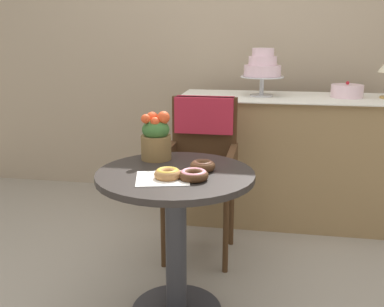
{
  "coord_description": "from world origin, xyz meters",
  "views": [
    {
      "loc": [
        0.42,
        -1.91,
        1.33
      ],
      "look_at": [
        0.05,
        0.15,
        0.77
      ],
      "focal_mm": 42.3,
      "sensor_mm": 36.0,
      "label": 1
    }
  ],
  "objects": [
    {
      "name": "cafe_table",
      "position": [
        0.0,
        0.0,
        0.51
      ],
      "size": [
        0.72,
        0.72,
        0.72
      ],
      "color": "#282321",
      "rests_on": "ground"
    },
    {
      "name": "wicker_chair",
      "position": [
        0.01,
        0.71,
        0.64
      ],
      "size": [
        0.42,
        0.45,
        0.95
      ],
      "rotation": [
        0.0,
        0.0,
        0.05
      ],
      "color": "#472D19",
      "rests_on": "ground"
    },
    {
      "name": "donut_front",
      "position": [
        0.1,
        -0.09,
        0.74
      ],
      "size": [
        0.13,
        0.13,
        0.04
      ],
      "color": "#4C2D19",
      "rests_on": "cafe_table"
    },
    {
      "name": "round_layer_cake",
      "position": [
        0.92,
        1.33,
        0.94
      ],
      "size": [
        0.22,
        0.22,
        0.11
      ],
      "color": "silver",
      "rests_on": "display_counter"
    },
    {
      "name": "donut_side",
      "position": [
        -0.01,
        -0.1,
        0.74
      ],
      "size": [
        0.12,
        0.12,
        0.04
      ],
      "color": "#AD7542",
      "rests_on": "cafe_table"
    },
    {
      "name": "display_counter",
      "position": [
        0.55,
        1.3,
        0.45
      ],
      "size": [
        1.56,
        0.62,
        0.9
      ],
      "color": "#93754C",
      "rests_on": "ground"
    },
    {
      "name": "back_wall",
      "position": [
        0.0,
        1.85,
        1.35
      ],
      "size": [
        4.8,
        0.1,
        2.7
      ],
      "primitive_type": "cube",
      "color": "tan",
      "rests_on": "ground"
    },
    {
      "name": "donut_mid",
      "position": [
        0.12,
        0.05,
        0.74
      ],
      "size": [
        0.12,
        0.12,
        0.05
      ],
      "color": "#4C2D19",
      "rests_on": "cafe_table"
    },
    {
      "name": "tiered_cake_stand",
      "position": [
        0.34,
        1.3,
        1.1
      ],
      "size": [
        0.3,
        0.3,
        0.33
      ],
      "color": "silver",
      "rests_on": "display_counter"
    },
    {
      "name": "flower_vase",
      "position": [
        -0.14,
        0.2,
        0.83
      ],
      "size": [
        0.15,
        0.15,
        0.24
      ],
      "color": "brown",
      "rests_on": "cafe_table"
    },
    {
      "name": "paper_napkin",
      "position": [
        -0.03,
        -0.1,
        0.72
      ],
      "size": [
        0.27,
        0.26,
        0.0
      ],
      "primitive_type": "cube",
      "rotation": [
        0.0,
        0.0,
        0.25
      ],
      "color": "white",
      "rests_on": "cafe_table"
    }
  ]
}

